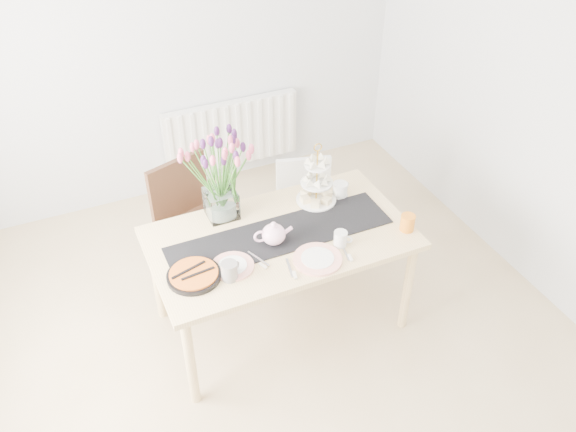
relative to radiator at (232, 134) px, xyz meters
name	(u,v)px	position (x,y,z in m)	size (l,w,h in m)	color
room_shell	(279,207)	(-0.50, -2.19, 0.85)	(4.50, 4.50, 4.50)	tan
radiator	(232,134)	(0.00, 0.00, 0.00)	(1.20, 0.08, 0.60)	white
dining_table	(280,245)	(-0.32, -1.79, 0.22)	(1.60, 0.90, 0.75)	tan
chair_brown	(191,214)	(-0.69, -1.08, 0.09)	(0.58, 0.58, 0.92)	#362113
chair_white	(306,206)	(0.13, -1.23, 0.01)	(0.49, 0.49, 0.80)	silver
table_runner	(280,235)	(-0.32, -1.79, 0.30)	(1.40, 0.35, 0.01)	black
tulip_vase	(218,166)	(-0.57, -1.45, 0.68)	(0.68, 0.68, 0.58)	silver
cake_stand	(316,187)	(0.04, -1.56, 0.41)	(0.26, 0.26, 0.39)	gold
teapot	(274,234)	(-0.38, -1.84, 0.37)	(0.23, 0.19, 0.15)	white
cream_jug	(340,190)	(0.21, -1.57, 0.35)	(0.10, 0.10, 0.10)	white
tart_tin	(194,275)	(-0.91, -1.93, 0.32)	(0.31, 0.31, 0.04)	black
mug_grey	(229,271)	(-0.73, -2.01, 0.36)	(0.09, 0.09, 0.11)	gray
mug_white	(340,239)	(-0.03, -2.01, 0.35)	(0.08, 0.08, 0.10)	silver
mug_orange	(407,223)	(0.42, -2.05, 0.35)	(0.09, 0.09, 0.11)	orange
plate_left	(232,266)	(-0.68, -1.93, 0.31)	(0.25, 0.25, 0.01)	white
plate_right	(318,259)	(-0.21, -2.08, 0.31)	(0.29, 0.29, 0.01)	white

